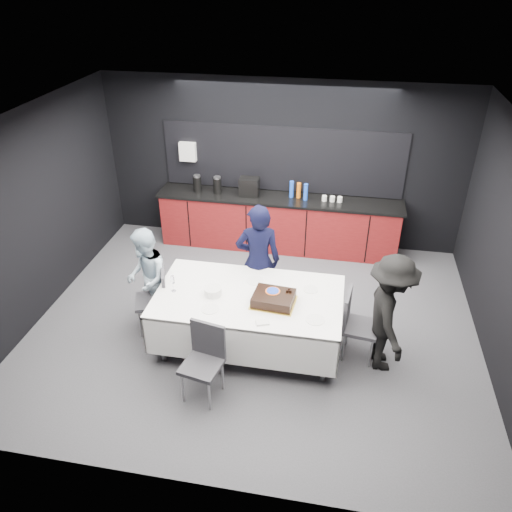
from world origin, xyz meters
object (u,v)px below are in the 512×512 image
(champagne_flute, at_px, (173,280))
(chair_right, at_px, (355,321))
(person_center, at_px, (258,261))
(chair_left, at_px, (157,295))
(cake_assembly, at_px, (274,299))
(plate_stack, at_px, (213,291))
(person_right, at_px, (389,314))
(party_table, at_px, (249,304))
(person_left, at_px, (147,278))
(chair_near, at_px, (204,356))

(champagne_flute, bearing_deg, chair_right, 3.19)
(chair_right, xyz_separation_m, person_center, (-1.34, 0.68, 0.30))
(chair_right, bearing_deg, champagne_flute, -176.81)
(champagne_flute, relative_size, chair_left, 0.24)
(cake_assembly, height_order, chair_right, cake_assembly)
(person_center, bearing_deg, plate_stack, 49.92)
(chair_right, bearing_deg, plate_stack, -176.39)
(cake_assembly, relative_size, chair_left, 0.60)
(chair_left, height_order, person_right, person_right)
(party_table, height_order, person_left, person_left)
(party_table, distance_m, chair_right, 1.33)
(party_table, xyz_separation_m, person_center, (-0.01, 0.72, 0.20))
(cake_assembly, xyz_separation_m, plate_stack, (-0.77, 0.04, -0.02))
(chair_left, bearing_deg, cake_assembly, -7.65)
(plate_stack, relative_size, person_right, 0.14)
(person_right, bearing_deg, chair_right, 64.59)
(party_table, relative_size, cake_assembly, 4.17)
(plate_stack, height_order, person_left, person_left)
(cake_assembly, xyz_separation_m, person_left, (-1.76, 0.33, -0.14))
(chair_right, relative_size, person_right, 0.60)
(chair_near, height_order, person_left, person_left)
(plate_stack, relative_size, chair_right, 0.24)
(person_center, height_order, person_right, person_center)
(plate_stack, xyz_separation_m, chair_left, (-0.83, 0.18, -0.30))
(chair_near, distance_m, person_right, 2.21)
(champagne_flute, xyz_separation_m, chair_near, (0.62, -0.82, -0.40))
(cake_assembly, bearing_deg, chair_right, 8.42)
(chair_near, bearing_deg, chair_right, 29.75)
(chair_left, height_order, person_left, person_left)
(plate_stack, bearing_deg, champagne_flute, -178.26)
(plate_stack, bearing_deg, chair_right, 3.61)
(party_table, distance_m, person_right, 1.71)
(champagne_flute, bearing_deg, person_center, 40.67)
(champagne_flute, distance_m, person_right, 2.65)
(cake_assembly, distance_m, champagne_flute, 1.28)
(plate_stack, height_order, chair_right, chair_right)
(party_table, distance_m, chair_left, 1.27)
(chair_near, xyz_separation_m, person_right, (2.03, 0.84, 0.24))
(champagne_flute, distance_m, person_left, 0.62)
(cake_assembly, height_order, person_left, person_left)
(party_table, height_order, cake_assembly, cake_assembly)
(cake_assembly, xyz_separation_m, person_center, (-0.34, 0.82, -0.01))
(champagne_flute, height_order, person_right, person_right)
(chair_right, bearing_deg, cake_assembly, -171.58)
(chair_left, bearing_deg, chair_near, -47.32)
(plate_stack, bearing_deg, person_center, 61.49)
(party_table, xyz_separation_m, champagne_flute, (-0.95, -0.08, 0.30))
(chair_right, distance_m, person_right, 0.46)
(plate_stack, bearing_deg, chair_left, 167.87)
(plate_stack, height_order, person_right, person_right)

